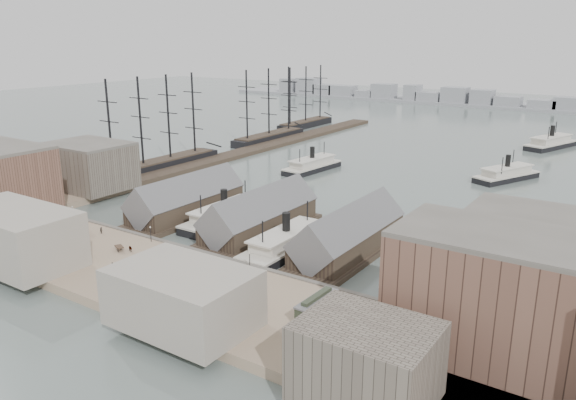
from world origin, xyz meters
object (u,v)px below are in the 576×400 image
Objects in this scene: ferry_docked_west at (225,215)px; horse_cart_right at (208,303)px; tram at (317,307)px; horse_cart_center at (126,248)px; horse_cart_left at (35,230)px.

ferry_docked_west is 5.94× the size of horse_cart_right.
tram is 2.18× the size of horse_cart_center.
horse_cart_right is at bearing -53.20° from ferry_docked_west.
horse_cart_left is 0.97× the size of horse_cart_center.
horse_cart_center is at bearing 50.78° from horse_cart_right.
ferry_docked_west reaches higher than horse_cart_left.
horse_cart_right reaches higher than horse_cart_center.
ferry_docked_west is 32.67m from horse_cart_center.
horse_cart_right is (63.42, -6.28, 0.02)m from horse_cart_left.
horse_cart_left is (-31.23, -36.75, 0.40)m from ferry_docked_west.
horse_cart_right is (-18.60, -7.69, -1.08)m from tram.
ferry_docked_west is at bearing -12.04° from horse_cart_left.
ferry_docked_west is 5.94× the size of horse_cart_center.
horse_cart_left reaches higher than horse_cart_center.
horse_cart_center is (-52.87, 2.74, -1.13)m from tram.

